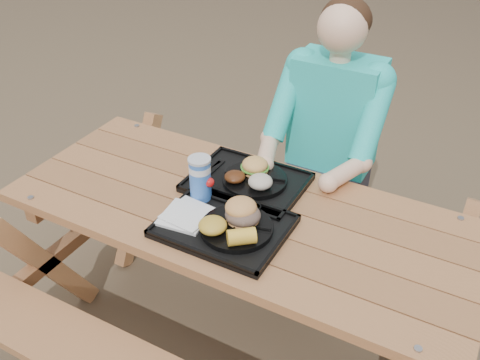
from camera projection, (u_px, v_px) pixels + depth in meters
The scene contains 18 objects.
ground at pixel (240, 338), 2.45m from camera, with size 60.00×60.00×0.00m, color #999999.
picnic_table at pixel (240, 279), 2.24m from camera, with size 1.80×1.49×0.75m, color #999999, non-canonical shape.
tray_near at pixel (224, 227), 1.93m from camera, with size 0.45×0.35×0.02m, color black.
tray_far at pixel (247, 183), 2.16m from camera, with size 0.45×0.35×0.02m, color black.
plate_near at pixel (237, 228), 1.89m from camera, with size 0.26×0.26×0.02m, color black.
plate_far at pixel (255, 180), 2.14m from camera, with size 0.26×0.26×0.02m, color black.
napkin_stack at pixel (185, 215), 1.95m from camera, with size 0.17×0.17×0.02m, color white.
soda_cup at pixel (200, 179), 2.01m from camera, with size 0.08×0.08×0.17m, color blue.
condiment_bbq at pixel (238, 203), 2.00m from camera, with size 0.05×0.05×0.03m, color black.
condiment_mustard at pixel (255, 209), 1.97m from camera, with size 0.05×0.05×0.03m, color yellow.
sandwich at pixel (243, 206), 1.87m from camera, with size 0.12×0.12×0.12m, color #E1964F, non-canonical shape.
mac_cheese at pixel (213, 225), 1.84m from camera, with size 0.10×0.10×0.05m, color gold.
corn_cob at pixel (242, 237), 1.79m from camera, with size 0.10×0.10×0.06m, color yellow, non-canonical shape.
cutlery_far at pixel (214, 169), 2.22m from camera, with size 0.03×0.14×0.01m, color black.
burger at pixel (255, 162), 2.14m from camera, with size 0.11×0.11×0.10m, color #E8A351, non-canonical shape.
baked_beans at pixel (235, 177), 2.11m from camera, with size 0.08×0.08×0.04m, color #512610.
potato_salad at pixel (260, 182), 2.06m from camera, with size 0.10×0.10×0.05m, color beige.
diner at pixel (329, 158), 2.54m from camera, with size 0.48×0.84×1.28m, color #1CC7B1, non-canonical shape.
Camera 1 is at (0.78, -1.42, 1.98)m, focal length 40.00 mm.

